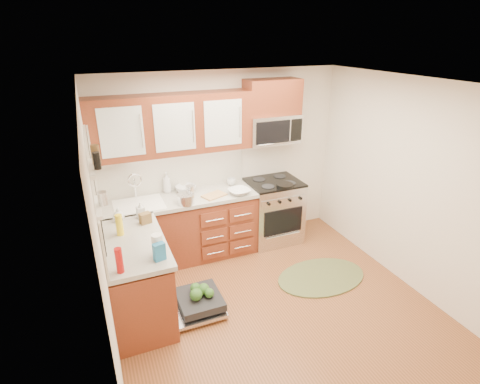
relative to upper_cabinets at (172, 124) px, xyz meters
name	(u,v)px	position (x,y,z in m)	size (l,w,h in m)	color
floor	(275,307)	(0.73, -1.57, -1.88)	(3.50, 3.50, 0.00)	brown
ceiling	(286,85)	(0.73, -1.57, 0.62)	(3.50, 3.50, 0.00)	white
wall_back	(222,161)	(0.73, 0.18, -0.62)	(3.50, 0.04, 2.50)	silver
wall_front	(411,322)	(0.73, -3.33, -0.62)	(3.50, 0.04, 2.50)	silver
wall_left	(101,244)	(-1.02, -1.57, -0.62)	(0.04, 3.50, 2.50)	silver
wall_right	(410,186)	(2.48, -1.57, -0.62)	(0.04, 3.50, 2.50)	silver
base_cabinet_back	(181,231)	(0.00, -0.12, -1.45)	(2.05, 0.60, 0.85)	#5E2E15
base_cabinet_left	(137,281)	(-0.72, -1.05, -1.45)	(0.60, 1.25, 0.85)	#5E2E15
countertop_back	(179,199)	(0.00, -0.14, -0.97)	(2.07, 0.64, 0.05)	#9D988F
countertop_left	(133,243)	(-0.71, -1.05, -0.97)	(0.64, 1.27, 0.05)	#9D988F
backsplash_back	(172,170)	(0.00, 0.16, -0.67)	(2.05, 0.02, 0.57)	beige
backsplash_left	(99,222)	(-1.01, -1.05, -0.67)	(0.02, 1.25, 0.57)	beige
upper_cabinets	(172,124)	(0.00, 0.00, 0.00)	(2.05, 0.35, 0.75)	#5E2E15
cabinet_over_mw	(272,97)	(1.41, 0.00, 0.26)	(0.76, 0.35, 0.47)	#5E2E15
range	(273,211)	(1.41, -0.15, -1.40)	(0.76, 0.64, 0.95)	silver
microwave	(272,129)	(1.41, -0.02, -0.18)	(0.76, 0.38, 0.40)	silver
sink	(140,213)	(-0.52, -0.16, -1.07)	(0.62, 0.50, 0.26)	white
dishwasher	(196,303)	(-0.13, -1.27, -1.77)	(0.70, 0.60, 0.20)	silver
window	(94,191)	(-1.01, -1.07, -0.32)	(0.03, 1.05, 1.05)	white
window_blind	(92,157)	(-0.98, -1.07, 0.00)	(0.02, 0.96, 0.40)	white
shelf_upper	(92,169)	(-0.99, -1.92, 0.17)	(0.04, 0.40, 0.03)	white
shelf_lower	(98,207)	(-0.99, -1.92, -0.12)	(0.04, 0.40, 0.03)	white
rug	(321,277)	(1.54, -1.29, -1.86)	(1.20, 0.78, 0.02)	#5C6439
skillet	(285,186)	(1.44, -0.40, -0.90)	(0.24, 0.24, 0.04)	black
stock_pot	(186,199)	(0.04, -0.35, -0.89)	(0.22, 0.22, 0.13)	silver
cutting_board	(214,195)	(0.45, -0.26, -0.94)	(0.31, 0.20, 0.02)	tan
canister	(190,192)	(0.13, -0.21, -0.86)	(0.11, 0.11, 0.17)	silver
paper_towel_roll	(157,245)	(-0.52, -1.42, -0.84)	(0.10, 0.10, 0.23)	white
mustard_bottle	(119,225)	(-0.82, -0.86, -0.83)	(0.08, 0.08, 0.24)	yellow
red_bottle	(119,260)	(-0.90, -1.57, -0.83)	(0.07, 0.07, 0.25)	#A40F0D
wooden_box	(145,218)	(-0.52, -0.69, -0.89)	(0.12, 0.09, 0.12)	brown
blue_carton	(159,252)	(-0.52, -1.51, -0.86)	(0.11, 0.07, 0.18)	teal
bowl_a	(239,192)	(0.78, -0.32, -0.92)	(0.28, 0.28, 0.07)	#999999
bowl_b	(186,189)	(0.14, 0.03, -0.91)	(0.28, 0.28, 0.09)	#999999
cup	(231,182)	(0.80, 0.02, -0.90)	(0.13, 0.13, 0.10)	#999999
soap_bottle_a	(167,183)	(-0.10, 0.10, -0.81)	(0.11, 0.11, 0.29)	#999999
soap_bottle_b	(141,210)	(-0.55, -0.52, -0.85)	(0.09, 0.09, 0.20)	#999999
soap_bottle_c	(118,214)	(-0.80, -0.52, -0.86)	(0.13, 0.13, 0.17)	#999999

